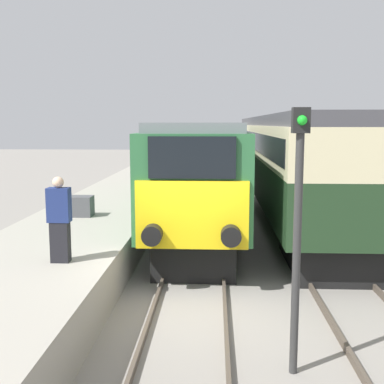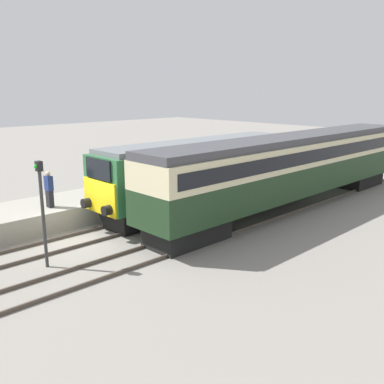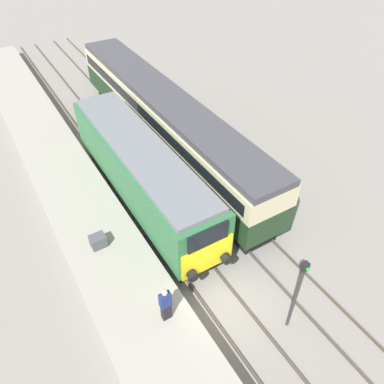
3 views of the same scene
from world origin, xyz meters
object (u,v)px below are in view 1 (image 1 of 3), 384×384
(passenger_carriage, at_px, (284,154))
(luggage_crate, at_px, (81,206))
(signal_post, at_px, (298,220))
(locomotive, at_px, (201,172))
(person_on_platform, at_px, (60,220))

(passenger_carriage, distance_m, luggage_crate, 9.56)
(passenger_carriage, xyz_separation_m, signal_post, (-1.70, -13.58, -0.10))
(signal_post, bearing_deg, locomotive, 99.91)
(locomotive, height_order, luggage_crate, locomotive)
(passenger_carriage, distance_m, person_on_platform, 12.77)
(passenger_carriage, bearing_deg, locomotive, -131.40)
(passenger_carriage, relative_size, signal_post, 5.16)
(locomotive, height_order, passenger_carriage, passenger_carriage)
(passenger_carriage, distance_m, signal_post, 13.69)
(locomotive, bearing_deg, signal_post, -80.09)
(luggage_crate, bearing_deg, passenger_carriage, 43.28)
(person_on_platform, xyz_separation_m, luggage_crate, (-0.94, 4.77, -0.55))
(locomotive, relative_size, person_on_platform, 7.59)
(person_on_platform, height_order, luggage_crate, person_on_platform)
(person_on_platform, relative_size, luggage_crate, 2.45)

